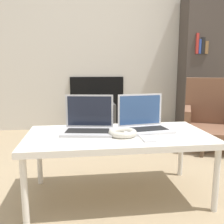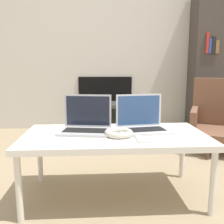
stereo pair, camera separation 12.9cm
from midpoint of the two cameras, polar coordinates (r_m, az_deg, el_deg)
ground_plane at (r=1.55m, az=3.94°, el=-22.80°), size 14.00×14.00×0.00m
wall_back at (r=3.54m, az=-0.67°, el=17.27°), size 7.00×0.08×2.60m
table at (r=1.60m, az=2.98°, el=-6.20°), size 1.16×0.59×0.42m
laptop_left at (r=1.65m, az=-3.74°, el=-2.61°), size 0.35×0.28×0.24m
laptop_right at (r=1.69m, az=9.02°, el=-2.42°), size 0.35×0.27×0.24m
headphones at (r=1.54m, az=3.95°, el=-4.79°), size 0.18×0.18×0.04m
phone at (r=1.47m, az=9.53°, el=-6.21°), size 0.07×0.13×0.01m
tv at (r=3.32m, az=-0.29°, el=-1.23°), size 0.41×0.43×0.38m
armchair at (r=2.88m, az=24.56°, el=-1.11°), size 0.76×0.79×0.73m
bookshelf at (r=3.76m, az=25.07°, el=10.49°), size 0.87×0.32×1.86m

